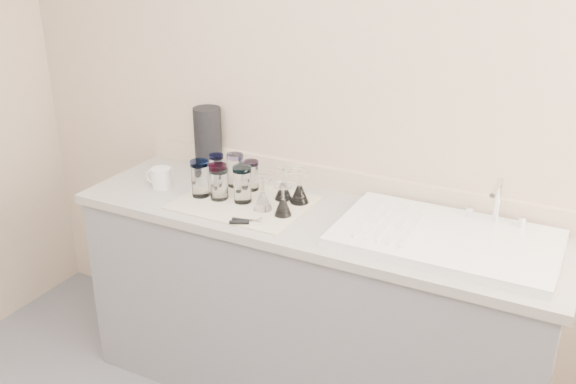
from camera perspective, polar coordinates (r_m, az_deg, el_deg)
The scene contains 18 objects.
room_envelope at distance 1.49m, azimuth -17.43°, elevation 3.67°, with size 3.54×3.50×2.52m.
counter_unit at distance 2.88m, azimuth 2.17°, elevation -10.10°, with size 2.06×0.62×0.90m.
sink_unit at distance 2.50m, azimuth 13.91°, elevation -3.96°, with size 0.82×0.50×0.22m.
dish_towel at distance 2.76m, azimuth -3.96°, elevation -0.95°, with size 0.55×0.42×0.01m, color silver.
tumbler_teal at distance 2.96m, azimuth -6.36°, elevation 2.11°, with size 0.07×0.07×0.13m.
tumbler_cyan at distance 2.90m, azimuth -4.70°, elevation 1.98°, with size 0.08×0.08×0.15m.
tumbler_purple at distance 2.86m, azimuth -3.29°, elevation 1.51°, with size 0.07×0.07×0.14m.
tumbler_magenta at distance 2.81m, azimuth -7.82°, elevation 1.23°, with size 0.08×0.08×0.16m.
tumbler_blue at distance 2.78m, azimuth -6.02°, elevation 0.82°, with size 0.07×0.07×0.14m.
tumbler_lavender at distance 2.73m, azimuth -4.07°, elevation 0.71°, with size 0.08×0.08×0.16m.
tumbler_extra at distance 2.77m, azimuth -6.21°, elevation 0.92°, with size 0.08×0.08×0.16m.
goblet_back_left at distance 2.77m, azimuth -0.42°, elevation 0.28°, with size 0.08×0.08×0.14m.
goblet_back_right at distance 2.73m, azimuth 1.03°, elevation 0.03°, with size 0.08×0.08×0.15m.
goblet_front_left at distance 2.67m, azimuth -2.26°, elevation -0.59°, with size 0.08×0.08×0.14m.
goblet_front_right at distance 2.61m, azimuth -0.45°, elevation -1.15°, with size 0.07×0.07×0.13m.
can_opener at distance 2.56m, azimuth -3.71°, elevation -2.65°, with size 0.13×0.08×0.02m.
white_mug at distance 2.96m, azimuth -11.22°, elevation 1.25°, with size 0.13×0.10×0.09m.
paper_towel_roll at distance 3.11m, azimuth -7.11°, elevation 4.62°, with size 0.17×0.17×0.31m.
Camera 1 is at (1.02, -0.99, 2.02)m, focal length 40.00 mm.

